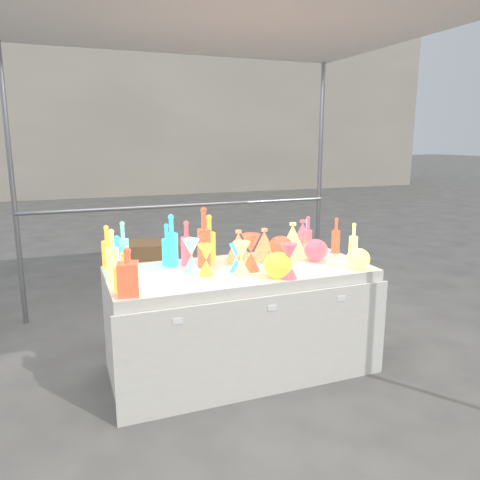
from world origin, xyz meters
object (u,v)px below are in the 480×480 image
object	(u,v)px
cardboard_box_closed	(157,261)
globe_0	(278,266)
lampshade_0	(238,247)
bottle_0	(107,247)
hourglass_0	(251,252)
decanter_0	(125,272)
display_table	(240,320)

from	to	relation	value
cardboard_box_closed	globe_0	bearing A→B (deg)	-72.91
globe_0	lampshade_0	size ratio (longest dim) A/B	0.78
bottle_0	lampshade_0	bearing A→B (deg)	-12.82
bottle_0	hourglass_0	size ratio (longest dim) A/B	1.19
decanter_0	lampshade_0	xyz separation A→B (m)	(0.86, 0.40, -0.00)
globe_0	lampshade_0	world-z (taller)	lampshade_0
decanter_0	lampshade_0	size ratio (longest dim) A/B	1.03
bottle_0	lampshade_0	world-z (taller)	bottle_0
decanter_0	hourglass_0	world-z (taller)	hourglass_0
globe_0	lampshade_0	xyz separation A→B (m)	(-0.10, 0.44, 0.04)
lampshade_0	display_table	bearing A→B (deg)	-125.69
decanter_0	globe_0	xyz separation A→B (m)	(0.96, -0.04, -0.05)
display_table	globe_0	size ratio (longest dim) A/B	9.84
bottle_0	globe_0	world-z (taller)	bottle_0
bottle_0	hourglass_0	bearing A→B (deg)	-25.49
hourglass_0	lampshade_0	bearing A→B (deg)	91.08
bottle_0	decanter_0	world-z (taller)	bottle_0
decanter_0	hourglass_0	size ratio (longest dim) A/B	0.98
hourglass_0	lampshade_0	xyz separation A→B (m)	(-0.00, 0.22, -0.01)
bottle_0	cardboard_box_closed	bearing A→B (deg)	70.46
cardboard_box_closed	bottle_0	world-z (taller)	bottle_0
display_table	hourglass_0	xyz separation A→B (m)	(0.05, -0.07, 0.50)
display_table	decanter_0	world-z (taller)	decanter_0
hourglass_0	globe_0	bearing A→B (deg)	-65.61
globe_0	display_table	bearing A→B (deg)	117.22
globe_0	lampshade_0	distance (m)	0.46
hourglass_0	lampshade_0	world-z (taller)	hourglass_0
cardboard_box_closed	globe_0	world-z (taller)	globe_0
display_table	lampshade_0	size ratio (longest dim) A/B	7.72
display_table	lampshade_0	bearing A→B (deg)	74.01
decanter_0	globe_0	bearing A→B (deg)	-25.67
decanter_0	hourglass_0	bearing A→B (deg)	-11.58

